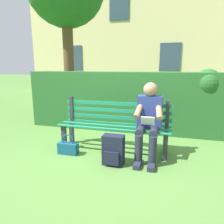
% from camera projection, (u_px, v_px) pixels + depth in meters
% --- Properties ---
extents(ground, '(60.00, 60.00, 0.00)m').
position_uv_depth(ground, '(114.00, 151.00, 3.60)').
color(ground, '#517F38').
extents(park_bench, '(1.88, 0.45, 0.88)m').
position_uv_depth(park_bench, '(115.00, 124.00, 3.57)').
color(park_bench, '#2D3338').
rests_on(park_bench, ground).
extents(person_seated, '(0.44, 0.73, 1.18)m').
position_uv_depth(person_seated, '(149.00, 119.00, 3.21)').
color(person_seated, navy).
rests_on(person_seated, ground).
extents(hedge_backdrop, '(4.87, 0.66, 1.38)m').
position_uv_depth(hedge_backdrop, '(135.00, 100.00, 4.66)').
color(hedge_backdrop, '#265B28').
rests_on(hedge_backdrop, ground).
extents(building_facade, '(9.24, 2.84, 6.53)m').
position_uv_depth(building_facade, '(126.00, 30.00, 10.75)').
color(building_facade, beige).
rests_on(building_facade, ground).
extents(backpack, '(0.31, 0.24, 0.45)m').
position_uv_depth(backpack, '(113.00, 150.00, 3.05)').
color(backpack, '#191E33').
rests_on(backpack, ground).
extents(handbag, '(0.33, 0.13, 0.34)m').
position_uv_depth(handbag, '(68.00, 148.00, 3.44)').
color(handbag, navy).
rests_on(handbag, ground).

